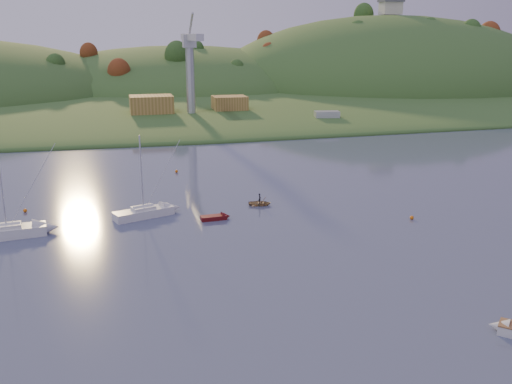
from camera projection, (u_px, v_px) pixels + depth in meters
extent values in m
cube|color=#355421|center=(153.00, 87.00, 251.53)|extent=(620.00, 220.00, 1.50)
ellipsoid|color=#355421|center=(167.00, 104.00, 190.83)|extent=(640.00, 150.00, 7.00)
ellipsoid|color=#355421|center=(181.00, 90.00, 235.20)|extent=(140.00, 120.00, 36.00)
ellipsoid|color=#355421|center=(386.00, 89.00, 241.19)|extent=(150.00, 130.00, 60.00)
cube|color=beige|center=(391.00, 8.00, 232.43)|extent=(8.00, 6.00, 5.00)
cube|color=#595960|center=(391.00, 0.00, 231.57)|extent=(9.00, 7.00, 1.50)
cube|color=slate|center=(202.00, 117.00, 151.53)|extent=(42.00, 16.00, 2.40)
cube|color=olive|center=(151.00, 105.00, 148.43)|extent=(11.00, 8.00, 4.80)
cube|color=olive|center=(230.00, 104.00, 154.42)|extent=(9.00, 7.00, 4.00)
cylinder|color=#B7B7BC|center=(190.00, 79.00, 146.21)|extent=(2.20, 2.20, 18.00)
cube|color=#B7B7BC|center=(189.00, 41.00, 143.64)|extent=(3.20, 3.20, 3.20)
cube|color=#B7B7BC|center=(194.00, 37.00, 134.97)|extent=(1.80, 18.00, 1.60)
cube|color=#B7B7BC|center=(187.00, 37.00, 148.04)|extent=(1.80, 10.00, 1.60)
cone|color=silver|center=(499.00, 326.00, 45.28)|extent=(2.22, 2.22, 1.59)
cube|color=silver|center=(7.00, 233.00, 66.01)|extent=(8.83, 3.75, 1.18)
cube|color=silver|center=(7.00, 227.00, 65.84)|extent=(3.45, 2.36, 0.75)
cylinder|color=silver|center=(1.00, 183.00, 64.41)|extent=(0.18, 0.18, 10.69)
cylinder|color=silver|center=(6.00, 225.00, 65.77)|extent=(3.40, 0.60, 0.12)
cylinder|color=silver|center=(6.00, 224.00, 65.74)|extent=(3.01, 0.78, 0.36)
cube|color=silver|center=(144.00, 213.00, 73.30)|extent=(8.01, 4.77, 1.06)
cube|color=silver|center=(143.00, 209.00, 73.15)|extent=(3.30, 2.60, 0.67)
cylinder|color=silver|center=(141.00, 173.00, 71.86)|extent=(0.18, 0.18, 9.61)
cylinder|color=silver|center=(143.00, 207.00, 73.08)|extent=(2.93, 1.15, 0.12)
cylinder|color=silver|center=(143.00, 206.00, 73.05)|extent=(2.65, 1.25, 0.36)
imported|color=#9C7E56|center=(260.00, 203.00, 78.37)|extent=(3.55, 2.91, 0.64)
imported|color=black|center=(260.00, 200.00, 78.26)|extent=(0.46, 0.60, 1.45)
cube|color=#550C0E|center=(214.00, 218.00, 72.37)|extent=(3.32, 1.50, 0.54)
cone|color=#550C0E|center=(226.00, 216.00, 72.85)|extent=(1.22, 1.37, 1.30)
cube|color=#4E5C67|center=(327.00, 122.00, 145.59)|extent=(15.00, 7.23, 1.85)
cube|color=#B7B7BC|center=(327.00, 116.00, 145.17)|extent=(6.56, 3.97, 2.47)
sphere|color=orange|center=(412.00, 218.00, 72.43)|extent=(0.50, 0.50, 0.50)
sphere|color=orange|center=(25.00, 211.00, 75.32)|extent=(0.50, 0.50, 0.50)
sphere|color=orange|center=(177.00, 171.00, 96.65)|extent=(0.50, 0.50, 0.50)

